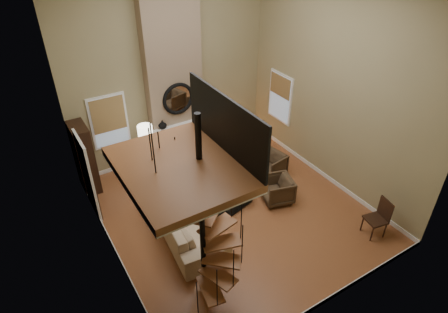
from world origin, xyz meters
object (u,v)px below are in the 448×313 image
armchair_near (272,163)px  coffee_table (232,198)px  hutch (85,158)px  sofa (184,220)px  armchair_far (280,189)px  side_chair (379,216)px  floor_lamp (146,136)px  accent_lamp (228,135)px

armchair_near → coffee_table: bearing=-80.3°
hutch → sofa: 3.28m
armchair_near → armchair_far: 1.17m
side_chair → armchair_near: bearing=101.3°
armchair_far → floor_lamp: bearing=-120.6°
sofa → accent_lamp: sofa is taller
armchair_near → coffee_table: (-1.75, -0.63, -0.07)m
hutch → coffee_table: 4.00m
floor_lamp → accent_lamp: bearing=11.2°
coffee_table → floor_lamp: 2.81m
hutch → coffee_table: bearing=-43.9°
armchair_far → side_chair: side_chair is taller
armchair_far → accent_lamp: 3.22m
armchair_far → accent_lamp: (0.41, 3.19, -0.10)m
armchair_near → armchair_far: armchair_far is taller
coffee_table → accent_lamp: 3.23m
sofa → coffee_table: size_ratio=2.12×
sofa → accent_lamp: size_ratio=5.87×
armchair_far → sofa: bearing=-79.2°
sofa → side_chair: size_ratio=2.88×
hutch → sofa: hutch is taller
armchair_near → sofa: bearing=-85.9°
armchair_near → accent_lamp: bearing=173.6°
side_chair → accent_lamp: bearing=98.3°
armchair_near → coffee_table: size_ratio=0.56×
side_chair → floor_lamp: bearing=127.8°
accent_lamp → side_chair: 5.40m
armchair_near → coffee_table: 1.86m
floor_lamp → sofa: bearing=-93.1°
hutch → accent_lamp: 4.51m
hutch → floor_lamp: size_ratio=1.12×
hutch → floor_lamp: bearing=-18.5°
accent_lamp → side_chair: size_ratio=0.49×
sofa → armchair_near: size_ratio=3.76×
floor_lamp → hutch: bearing=161.5°
armchair_far → floor_lamp: size_ratio=0.44×
floor_lamp → side_chair: bearing=-52.2°
sofa → accent_lamp: bearing=-40.2°
sofa → side_chair: 4.49m
armchair_far → accent_lamp: bearing=-171.6°
sofa → side_chair: (3.81, -2.37, 0.13)m
coffee_table → side_chair: size_ratio=1.36×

